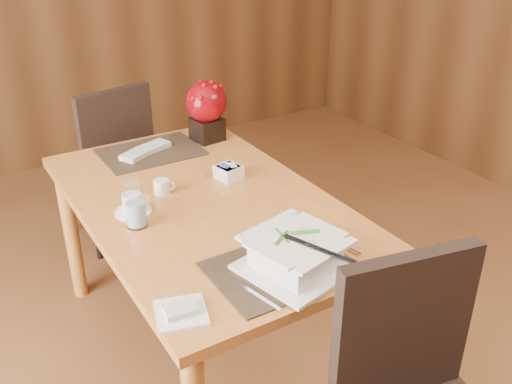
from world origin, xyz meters
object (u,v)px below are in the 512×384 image
water_glass (135,204)px  creamer_jug (161,187)px  bread_plate (181,313)px  coffee_cup (133,205)px  berry_decor (206,107)px  sugar_caddy (229,172)px  dining_table (205,221)px  soup_setting (296,255)px  far_chair (109,158)px

water_glass → creamer_jug: (0.18, 0.19, -0.06)m
creamer_jug → bread_plate: size_ratio=0.55×
coffee_cup → water_glass: bearing=-102.9°
berry_decor → bread_plate: bearing=-120.3°
water_glass → sugar_caddy: (0.47, 0.17, -0.06)m
water_glass → berry_decor: size_ratio=0.60×
coffee_cup → creamer_jug: size_ratio=1.74×
dining_table → water_glass: size_ratio=8.47×
dining_table → bread_plate: (-0.37, -0.59, 0.10)m
coffee_cup → berry_decor: bearing=41.6°
creamer_jug → bread_plate: 0.77m
soup_setting → water_glass: 0.62m
coffee_cup → bread_plate: (-0.10, -0.64, -0.03)m
dining_table → creamer_jug: creamer_jug is taller
water_glass → berry_decor: 0.86m
coffee_cup → soup_setting: bearing=-64.1°
sugar_caddy → far_chair: (-0.22, 0.97, -0.25)m
far_chair → water_glass: bearing=66.6°
sugar_caddy → far_chair: far_chair is taller
creamer_jug → berry_decor: bearing=68.7°
berry_decor → water_glass: bearing=-134.4°
bread_plate → far_chair: bearing=79.0°
sugar_caddy → coffee_cup: bearing=-170.9°
soup_setting → bread_plate: bearing=168.2°
coffee_cup → far_chair: 1.10m
dining_table → coffee_cup: (-0.27, 0.04, 0.13)m
creamer_jug → sugar_caddy: bearing=19.8°
bread_plate → coffee_cup: bearing=81.5°
dining_table → water_glass: 0.36m
water_glass → sugar_caddy: bearing=20.0°
coffee_cup → water_glass: (-0.02, -0.10, 0.05)m
coffee_cup → water_glass: 0.12m
coffee_cup → far_chair: bearing=77.6°
coffee_cup → far_chair: (0.23, 1.04, -0.25)m
soup_setting → berry_decor: berry_decor is taller
berry_decor → soup_setting: bearing=-103.3°
sugar_caddy → soup_setting: bearing=-101.8°
sugar_caddy → dining_table: bearing=-146.5°
creamer_jug → far_chair: 0.98m
soup_setting → sugar_caddy: bearing=65.4°
dining_table → water_glass: (-0.30, -0.06, 0.19)m
bread_plate → soup_setting: bearing=1.0°
water_glass → creamer_jug: 0.27m
water_glass → far_chair: bearing=77.5°
water_glass → creamer_jug: water_glass is taller
creamer_jug → berry_decor: berry_decor is taller
bread_plate → water_glass: bearing=82.3°
berry_decor → far_chair: (-0.35, 0.53, -0.38)m
soup_setting → water_glass: (-0.33, 0.53, 0.03)m
water_glass → bread_plate: 0.55m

